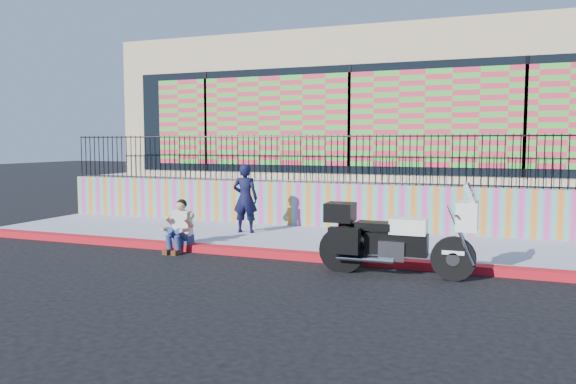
% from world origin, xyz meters
% --- Properties ---
extents(ground, '(90.00, 90.00, 0.00)m').
position_xyz_m(ground, '(0.00, 0.00, 0.00)').
color(ground, black).
rests_on(ground, ground).
extents(red_curb, '(16.00, 0.30, 0.15)m').
position_xyz_m(red_curb, '(0.00, 0.00, 0.07)').
color(red_curb, '#AE120C').
rests_on(red_curb, ground).
extents(sidewalk, '(16.00, 3.00, 0.15)m').
position_xyz_m(sidewalk, '(0.00, 1.65, 0.07)').
color(sidewalk, '#9198AE').
rests_on(sidewalk, ground).
extents(mural_wall, '(16.00, 0.20, 1.10)m').
position_xyz_m(mural_wall, '(0.00, 3.25, 0.70)').
color(mural_wall, '#D83990').
rests_on(mural_wall, sidewalk).
extents(metal_fence, '(15.80, 0.04, 1.20)m').
position_xyz_m(metal_fence, '(0.00, 3.25, 1.85)').
color(metal_fence, black).
rests_on(metal_fence, mural_wall).
extents(elevated_platform, '(16.00, 10.00, 1.25)m').
position_xyz_m(elevated_platform, '(0.00, 8.35, 0.62)').
color(elevated_platform, '#9198AE').
rests_on(elevated_platform, ground).
extents(storefront_building, '(14.00, 8.06, 4.00)m').
position_xyz_m(storefront_building, '(0.00, 8.13, 3.25)').
color(storefront_building, tan).
rests_on(storefront_building, elevated_platform).
extents(police_motorcycle, '(2.60, 0.86, 1.62)m').
position_xyz_m(police_motorcycle, '(2.04, -0.64, 0.68)').
color(police_motorcycle, black).
rests_on(police_motorcycle, ground).
extents(police_officer, '(0.64, 0.47, 1.62)m').
position_xyz_m(police_officer, '(-1.87, 1.77, 0.96)').
color(police_officer, black).
rests_on(police_officer, sidewalk).
extents(seated_man, '(0.54, 0.71, 1.06)m').
position_xyz_m(seated_man, '(-2.47, -0.19, 0.45)').
color(seated_man, navy).
rests_on(seated_man, ground).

